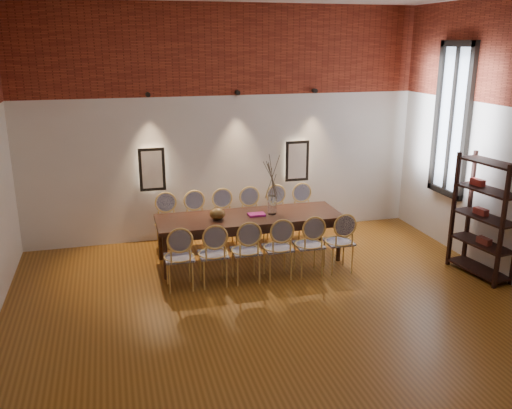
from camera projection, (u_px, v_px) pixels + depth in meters
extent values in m
cube|color=brown|center=(288.00, 326.00, 6.71)|extent=(7.00, 7.00, 0.02)
cube|color=silver|center=(225.00, 124.00, 9.41)|extent=(7.00, 0.10, 4.00)
cube|color=silver|center=(507.00, 312.00, 2.85)|extent=(7.00, 0.10, 4.00)
cube|color=maroon|center=(225.00, 50.00, 8.99)|extent=(7.00, 0.02, 1.50)
cube|color=#FFEAC6|center=(152.00, 169.00, 9.19)|extent=(0.36, 0.06, 0.66)
cube|color=#FFEAC6|center=(297.00, 161.00, 9.85)|extent=(0.36, 0.06, 0.66)
cylinder|color=black|center=(148.00, 95.00, 8.81)|extent=(0.08, 0.10, 0.08)
cylinder|color=black|center=(237.00, 93.00, 9.18)|extent=(0.08, 0.10, 0.08)
cylinder|color=black|center=(315.00, 91.00, 9.54)|extent=(0.08, 0.10, 0.08)
cube|color=silver|center=(453.00, 120.00, 8.81)|extent=(0.02, 0.78, 2.38)
cube|color=black|center=(452.00, 120.00, 8.80)|extent=(0.08, 0.90, 2.50)
cube|color=black|center=(452.00, 120.00, 8.80)|extent=(0.06, 0.06, 2.40)
cube|color=#331A11|center=(249.00, 238.00, 8.62)|extent=(2.91, 0.95, 0.75)
cylinder|color=silver|center=(272.00, 205.00, 8.56)|extent=(0.14, 0.14, 0.30)
ellipsoid|color=brown|center=(217.00, 214.00, 8.31)|extent=(0.24, 0.24, 0.18)
cube|color=#9B1572|center=(257.00, 215.00, 8.52)|extent=(0.26, 0.18, 0.03)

